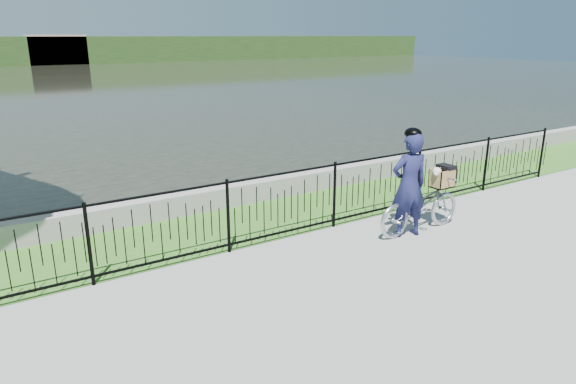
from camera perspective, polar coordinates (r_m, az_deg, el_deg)
ground at (r=7.20m, az=6.53°, el=-9.21°), size 120.00×120.00×0.00m
grass_strip at (r=9.19m, az=-3.70°, el=-3.15°), size 60.00×2.00×0.01m
water at (r=38.32m, az=-26.78°, el=10.54°), size 120.00×120.00×0.00m
quay_wall at (r=9.97m, az=-6.52°, el=-0.41°), size 60.00×0.30×0.40m
fence at (r=8.19m, az=-0.38°, el=-1.45°), size 14.00×0.06×1.15m
far_building_right at (r=64.29m, az=-24.32°, el=14.22°), size 6.00×3.00×3.20m
bicycle_rig at (r=8.82m, az=14.53°, el=-1.34°), size 1.74×0.61×1.09m
cyclist at (r=8.47m, az=13.31°, el=0.90°), size 0.71×0.55×1.79m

